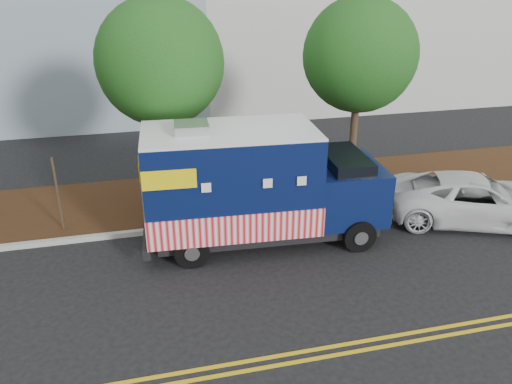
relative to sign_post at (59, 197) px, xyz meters
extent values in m
plane|color=black|center=(3.93, -2.01, -1.20)|extent=(120.00, 120.00, 0.00)
cube|color=#9E9E99|center=(3.93, -0.61, -1.12)|extent=(120.00, 0.18, 0.15)
cube|color=#301E0D|center=(3.93, 1.49, -1.12)|extent=(120.00, 4.00, 0.15)
cube|color=gold|center=(3.93, -6.46, -1.19)|extent=(120.00, 0.10, 0.01)
cube|color=gold|center=(3.93, -6.71, -1.19)|extent=(120.00, 0.10, 0.01)
cylinder|color=#38281C|center=(3.25, 1.51, 0.64)|extent=(0.26, 0.26, 3.67)
sphere|color=#1A4C15|center=(3.25, 1.51, 3.44)|extent=(3.86, 3.86, 3.86)
cylinder|color=#38281C|center=(9.69, 1.43, 0.64)|extent=(0.26, 0.26, 3.68)
sphere|color=#1A4C15|center=(9.69, 1.43, 3.42)|extent=(3.75, 3.75, 3.75)
cube|color=#473828|center=(0.00, 0.00, 0.00)|extent=(0.06, 0.06, 2.40)
cube|color=black|center=(5.73, -1.67, -0.74)|extent=(6.25, 2.43, 0.31)
cube|color=#09143F|center=(4.75, -1.62, 0.77)|extent=(4.74, 2.78, 2.63)
cube|color=red|center=(4.75, -1.62, -0.16)|extent=(4.79, 2.85, 0.82)
cube|color=white|center=(4.75, -1.62, 2.11)|extent=(4.74, 2.78, 0.07)
cube|color=#B7B7BA|center=(3.76, -1.56, 2.25)|extent=(0.93, 0.93, 0.24)
cube|color=#09143F|center=(8.03, -1.81, 0.17)|extent=(2.10, 2.47, 1.53)
cube|color=black|center=(7.97, -1.80, 0.90)|extent=(1.22, 2.20, 0.71)
cube|color=black|center=(9.03, -1.86, -0.35)|extent=(0.21, 2.19, 0.33)
cube|color=black|center=(2.39, -1.48, -0.71)|extent=(0.34, 2.47, 0.31)
cube|color=#B7B7BA|center=(2.43, -1.48, 0.83)|extent=(0.16, 1.97, 2.08)
cube|color=#B7B7BA|center=(5.15, -0.33, 0.83)|extent=(1.97, 0.16, 1.21)
cube|color=yellow|center=(3.03, -2.83, 1.38)|extent=(1.31, 0.10, 0.49)
cube|color=yellow|center=(3.18, -0.22, 1.38)|extent=(1.31, 0.10, 0.49)
cylinder|color=black|center=(8.07, -2.93, -0.74)|extent=(0.94, 0.36, 0.92)
cylinder|color=black|center=(8.20, -0.70, -0.74)|extent=(0.94, 0.36, 0.92)
cylinder|color=black|center=(3.48, -2.66, -0.74)|extent=(0.94, 0.36, 0.92)
cylinder|color=black|center=(3.61, -0.43, -0.74)|extent=(0.94, 0.36, 0.92)
imported|color=silver|center=(12.28, -2.09, -0.47)|extent=(5.76, 4.15, 1.46)
camera|label=1|loc=(2.47, -14.01, 5.97)|focal=35.00mm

